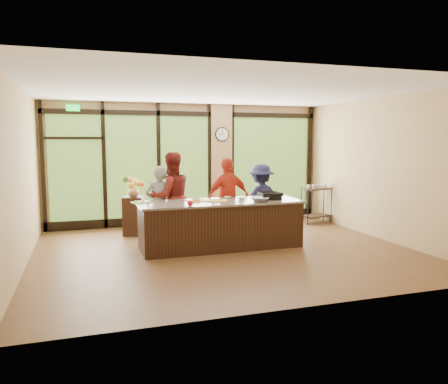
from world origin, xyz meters
TOP-DOWN VIEW (x-y plane):
  - floor at (0.00, 0.00)m, footprint 7.00×7.00m
  - ceiling at (0.00, 0.00)m, footprint 7.00×7.00m
  - back_wall at (0.00, 3.00)m, footprint 7.00×0.00m
  - left_wall at (-3.50, 0.00)m, footprint 0.00×6.00m
  - right_wall at (3.50, 0.00)m, footprint 0.00×6.00m
  - window_wall at (0.16, 2.95)m, footprint 6.90×0.12m
  - island_base at (0.00, 0.30)m, footprint 3.10×1.00m
  - countertop at (0.00, 0.30)m, footprint 3.20×1.10m
  - wall_clock at (0.85, 2.87)m, footprint 0.36×0.04m
  - cook_left at (-1.06, 1.07)m, footprint 0.62×0.44m
  - cook_midleft at (-0.81, 1.15)m, footprint 1.02×0.86m
  - cook_midright at (0.39, 1.01)m, footprint 1.08×0.61m
  - cook_right at (1.21, 1.15)m, footprint 1.08×0.70m
  - roasting_pan at (1.02, 0.24)m, footprint 0.50×0.43m
  - mixing_bowl at (0.70, -0.01)m, footprint 0.47×0.47m
  - cutting_board_left at (-1.50, 0.56)m, footprint 0.39×0.31m
  - cutting_board_center at (-0.41, 0.49)m, footprint 0.52×0.46m
  - cutting_board_right at (-0.09, 0.36)m, footprint 0.54×0.48m
  - prep_bowl_near at (-0.46, 0.46)m, footprint 0.19×0.19m
  - prep_bowl_mid at (0.46, 0.37)m, footprint 0.14×0.14m
  - prep_bowl_far at (0.28, 0.68)m, footprint 0.15×0.15m
  - red_ramekin at (-0.71, -0.12)m, footprint 0.12×0.12m
  - flower_stand at (-1.49, 2.00)m, footprint 0.54×0.54m
  - flower_vase at (-1.49, 2.00)m, footprint 0.28×0.28m
  - bar_cart at (3.09, 1.99)m, footprint 0.80×0.57m

SIDE VIEW (x-z plane):
  - floor at x=0.00m, z-range 0.00..0.00m
  - flower_stand at x=-1.49m, z-range 0.00..0.86m
  - island_base at x=0.00m, z-range 0.00..0.88m
  - bar_cart at x=3.09m, z-range 0.10..1.08m
  - cook_right at x=1.21m, z-range 0.00..1.58m
  - cook_left at x=-1.06m, z-range 0.00..1.58m
  - cook_midright at x=0.39m, z-range 0.00..1.74m
  - countertop at x=0.00m, z-range 0.88..0.92m
  - cutting_board_left at x=-1.50m, z-range 0.92..0.93m
  - cutting_board_center at x=-0.41m, z-range 0.92..0.93m
  - cutting_board_right at x=-0.09m, z-range 0.92..0.93m
  - cook_midleft at x=-0.81m, z-range 0.00..1.86m
  - prep_bowl_far at x=0.28m, z-range 0.92..0.95m
  - prep_bowl_mid at x=0.46m, z-range 0.92..0.96m
  - prep_bowl_near at x=-0.46m, z-range 0.92..0.97m
  - roasting_pan at x=1.02m, z-range 0.92..1.00m
  - red_ramekin at x=-0.71m, z-range 0.92..1.00m
  - mixing_bowl at x=0.70m, z-range 0.92..1.01m
  - flower_vase at x=-1.49m, z-range 0.86..1.12m
  - window_wall at x=0.16m, z-range -0.11..2.89m
  - back_wall at x=0.00m, z-range -2.00..5.00m
  - left_wall at x=-3.50m, z-range -1.50..4.50m
  - right_wall at x=3.50m, z-range -1.50..4.50m
  - wall_clock at x=0.85m, z-range 2.07..2.43m
  - ceiling at x=0.00m, z-range 3.00..3.00m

